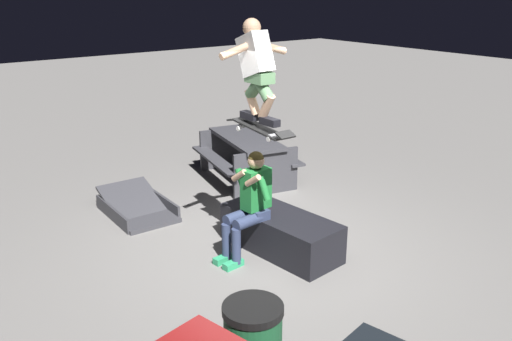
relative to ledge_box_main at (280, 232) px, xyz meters
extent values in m
plane|color=slate|center=(0.07, 0.18, -0.24)|extent=(40.00, 40.00, 0.00)
cube|color=black|center=(0.00, 0.00, 0.00)|extent=(1.63, 0.80, 0.48)
cube|color=#2D3856|center=(0.12, 0.29, 0.30)|extent=(0.32, 0.20, 0.12)
cube|color=#1E7233|center=(0.12, 0.29, 0.61)|extent=(0.23, 0.36, 0.50)
sphere|color=tan|center=(0.12, 0.29, 0.96)|extent=(0.20, 0.20, 0.20)
sphere|color=#453B19|center=(0.12, 0.29, 0.98)|extent=(0.19, 0.19, 0.19)
cylinder|color=#1E7233|center=(-0.08, 0.33, 0.69)|extent=(0.20, 0.10, 0.29)
cylinder|color=tan|center=(-0.01, 0.44, 0.79)|extent=(0.24, 0.09, 0.19)
cylinder|color=#1E7233|center=(0.32, 0.37, 0.69)|extent=(0.20, 0.10, 0.29)
cylinder|color=tan|center=(0.23, 0.46, 0.79)|extent=(0.24, 0.09, 0.19)
cylinder|color=#2D3856|center=(0.02, 0.48, 0.28)|extent=(0.18, 0.41, 0.14)
cylinder|color=#2D3856|center=(0.00, 0.68, 0.02)|extent=(0.11, 0.11, 0.44)
cube|color=#2D9E66|center=(-0.01, 0.73, -0.20)|extent=(0.13, 0.27, 0.08)
cylinder|color=#2D3856|center=(0.19, 0.50, 0.28)|extent=(0.18, 0.41, 0.14)
cylinder|color=#2D3856|center=(0.17, 0.69, 0.02)|extent=(0.11, 0.11, 0.44)
cube|color=#2D9E66|center=(0.17, 0.74, -0.20)|extent=(0.13, 0.27, 0.08)
cube|color=black|center=(-0.01, 0.34, 1.39)|extent=(0.80, 0.20, 0.10)
cube|color=black|center=(0.44, 0.34, 1.41)|extent=(0.12, 0.20, 0.05)
cube|color=black|center=(-0.46, 0.34, 1.41)|extent=(0.12, 0.20, 0.07)
cube|color=#99999E|center=(0.27, 0.34, 1.37)|extent=(0.06, 0.16, 0.04)
cylinder|color=white|center=(0.27, 0.43, 1.34)|extent=(0.05, 0.03, 0.05)
cylinder|color=white|center=(0.27, 0.25, 1.34)|extent=(0.05, 0.03, 0.05)
cube|color=#99999E|center=(-0.29, 0.34, 1.37)|extent=(0.06, 0.16, 0.04)
cylinder|color=white|center=(-0.29, 0.43, 1.34)|extent=(0.05, 0.03, 0.05)
cylinder|color=white|center=(-0.29, 0.25, 1.34)|extent=(0.05, 0.03, 0.05)
cube|color=black|center=(0.17, 0.34, 1.50)|extent=(0.26, 0.10, 0.08)
cube|color=black|center=(-0.19, 0.34, 1.50)|extent=(0.26, 0.10, 0.08)
cylinder|color=tan|center=(0.11, 0.34, 1.66)|extent=(0.24, 0.10, 0.31)
cylinder|color=#537B52|center=(0.04, 0.34, 1.86)|extent=(0.33, 0.13, 0.33)
cylinder|color=tan|center=(-0.14, 0.34, 1.66)|extent=(0.24, 0.10, 0.31)
cylinder|color=#537B52|center=(-0.07, 0.34, 1.86)|extent=(0.33, 0.13, 0.33)
cube|color=#537B52|center=(-0.01, 0.34, 1.96)|extent=(0.30, 0.20, 0.12)
cube|color=white|center=(0.07, 0.34, 2.20)|extent=(0.45, 0.22, 0.52)
sphere|color=tan|center=(0.13, 0.34, 2.48)|extent=(0.20, 0.20, 0.20)
cylinder|color=tan|center=(0.09, 0.56, 2.26)|extent=(0.08, 0.45, 0.19)
cylinder|color=tan|center=(0.09, 0.12, 2.26)|extent=(0.08, 0.45, 0.19)
cube|color=#38383D|center=(2.13, 0.93, -0.21)|extent=(1.30, 0.80, 0.06)
cube|color=#38383D|center=(2.13, 0.93, -0.13)|extent=(1.25, 0.80, 0.43)
cube|color=#38383D|center=(2.13, 1.31, -0.14)|extent=(1.15, 0.07, 0.20)
cube|color=#38383D|center=(2.13, 0.54, -0.14)|extent=(1.15, 0.07, 0.20)
cube|color=#38383D|center=(2.37, -1.21, 0.48)|extent=(1.81, 1.05, 0.06)
cube|color=#38383D|center=(2.49, -0.67, 0.18)|extent=(1.71, 0.60, 0.04)
cube|color=#38383D|center=(2.25, -1.74, 0.18)|extent=(1.71, 0.60, 0.04)
cube|color=#38383D|center=(3.12, -1.37, 0.12)|extent=(0.30, 1.09, 0.72)
cube|color=#38383D|center=(1.62, -1.04, 0.12)|extent=(0.30, 1.09, 0.72)
cylinder|color=black|center=(-1.89, 1.85, 0.62)|extent=(0.47, 0.47, 0.06)
camera|label=1|loc=(-4.71, 3.96, 2.93)|focal=38.16mm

